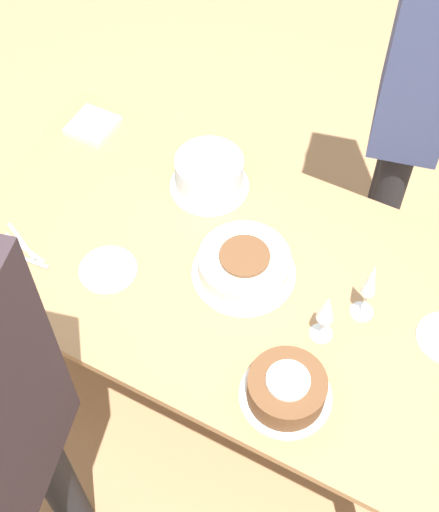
% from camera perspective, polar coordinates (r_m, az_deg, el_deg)
% --- Properties ---
extents(ground_plane, '(12.00, 12.00, 0.00)m').
position_cam_1_polar(ground_plane, '(2.81, 0.00, -9.74)').
color(ground_plane, '#A87F56').
extents(dining_table, '(1.62, 0.92, 0.76)m').
position_cam_1_polar(dining_table, '(2.23, 0.00, -2.37)').
color(dining_table, '#9E754C').
rests_on(dining_table, ground_plane).
extents(cake_center_white, '(0.31, 0.31, 0.09)m').
position_cam_1_polar(cake_center_white, '(2.10, 1.98, -0.73)').
color(cake_center_white, white).
rests_on(cake_center_white, dining_table).
extents(cake_front_chocolate, '(0.25, 0.25, 0.10)m').
position_cam_1_polar(cake_front_chocolate, '(1.90, 5.39, -10.53)').
color(cake_front_chocolate, white).
rests_on(cake_front_chocolate, dining_table).
extents(cake_back_decorated, '(0.26, 0.26, 0.12)m').
position_cam_1_polar(cake_back_decorated, '(2.30, -0.83, 6.58)').
color(cake_back_decorated, white).
rests_on(cake_back_decorated, dining_table).
extents(wine_glass_near, '(0.07, 0.07, 0.23)m').
position_cam_1_polar(wine_glass_near, '(1.97, 11.98, -2.14)').
color(wine_glass_near, silver).
rests_on(wine_glass_near, dining_table).
extents(wine_glass_far, '(0.07, 0.07, 0.19)m').
position_cam_1_polar(wine_glass_far, '(1.93, 8.53, -4.34)').
color(wine_glass_far, silver).
rests_on(wine_glass_far, dining_table).
extents(dessert_plate_left, '(0.17, 0.17, 0.01)m').
position_cam_1_polar(dessert_plate_left, '(2.16, -8.91, -1.08)').
color(dessert_plate_left, silver).
rests_on(dessert_plate_left, dining_table).
extents(fork_pile, '(0.21, 0.10, 0.01)m').
position_cam_1_polar(fork_pile, '(2.26, -15.44, 0.53)').
color(fork_pile, silver).
rests_on(fork_pile, dining_table).
extents(napkin_stack, '(0.15, 0.15, 0.03)m').
position_cam_1_polar(napkin_stack, '(2.55, -10.09, 10.20)').
color(napkin_stack, silver).
rests_on(napkin_stack, dining_table).
extents(person_watching, '(0.30, 0.44, 1.77)m').
position_cam_1_polar(person_watching, '(2.35, 15.86, 14.22)').
color(person_watching, '#232328').
rests_on(person_watching, ground_plane).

